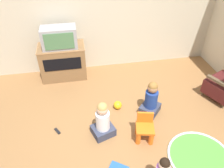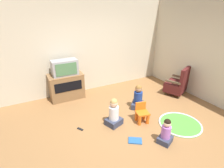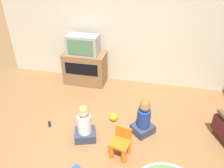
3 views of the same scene
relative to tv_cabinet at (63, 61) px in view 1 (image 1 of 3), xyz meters
The scene contains 10 objects.
ground_plane 2.29m from the tv_cabinet, 65.27° to the right, with size 30.00×30.00×0.00m, color olive.
wall_back 1.33m from the tv_cabinet, 23.80° to the left, with size 5.67×0.12×2.81m.
tv_cabinet is the anchor object (origin of this frame).
television 0.58m from the tv_cabinet, 90.00° to the right, with size 0.70×0.39×0.43m.
yellow_kid_chair 2.38m from the tv_cabinet, 58.50° to the right, with size 0.34×0.33×0.47m.
play_mat 3.24m from the tv_cabinet, 52.30° to the right, with size 0.97×0.97×0.04m.
child_watching_left 1.92m from the tv_cabinet, 71.76° to the right, with size 0.42×0.39×0.67m.
child_watching_right 2.12m from the tv_cabinet, 43.85° to the right, with size 0.45×0.46×0.67m.
toy_ball 1.62m from the tv_cabinet, 52.79° to the right, with size 0.15×0.15×0.15m.
remote_control 1.69m from the tv_cabinet, 95.36° to the right, with size 0.11×0.15×0.02m.
Camera 1 is at (-0.63, -2.17, 2.86)m, focal length 35.00 mm.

